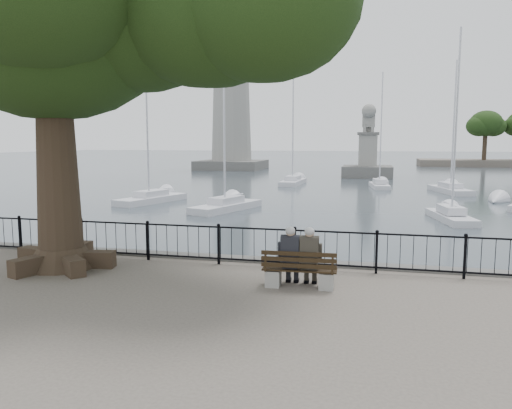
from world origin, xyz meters
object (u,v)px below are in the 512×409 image
(person_right, at_px, (310,259))
(lion_monument, at_px, (368,159))
(person_left, at_px, (291,258))
(lighthouse, at_px, (231,87))
(tree, at_px, (87,1))
(bench, at_px, (299,274))

(person_right, height_order, lion_monument, lion_monument)
(person_right, distance_m, lion_monument, 48.95)
(person_left, relative_size, lighthouse, 0.05)
(person_left, height_order, lion_monument, lion_monument)
(person_right, bearing_deg, person_left, -177.68)
(person_left, bearing_deg, lighthouse, 107.43)
(person_left, bearing_deg, lion_monument, 89.02)
(person_left, distance_m, person_right, 0.41)
(tree, relative_size, lion_monument, 1.43)
(person_left, height_order, tree, tree)
(bench, distance_m, person_right, 0.40)
(person_left, bearing_deg, person_right, 2.32)
(bench, relative_size, person_left, 1.21)
(bench, distance_m, tree, 8.14)
(person_right, bearing_deg, lighthouse, 107.79)
(lion_monument, bearing_deg, lighthouse, 148.91)
(bench, height_order, person_right, person_right)
(lighthouse, height_order, lion_monument, lighthouse)
(lighthouse, distance_m, lion_monument, 25.39)
(lighthouse, bearing_deg, tree, -76.88)
(lighthouse, bearing_deg, bench, -72.42)
(bench, relative_size, person_right, 1.21)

